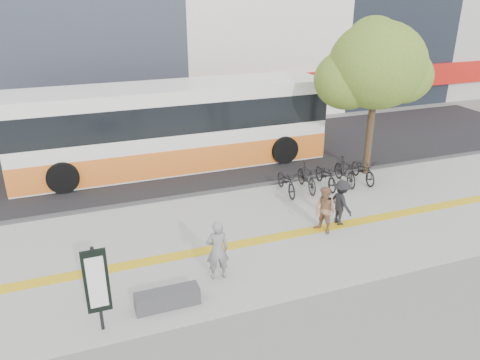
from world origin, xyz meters
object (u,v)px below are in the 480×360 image
object	(u,v)px
signboard	(97,283)
bus	(173,129)
bench	(167,299)
pedestrian_dark	(341,203)
seated_woman	(217,250)
pedestrian_tan	(325,210)
street_tree	(375,67)

from	to	relation	value
signboard	bus	world-z (taller)	bus
bench	signboard	xyz separation A→B (m)	(-1.60, -0.31, 1.06)
pedestrian_dark	bus	bearing A→B (deg)	22.72
signboard	seated_woman	size ratio (longest dim) A/B	1.28
bench	signboard	size ratio (longest dim) A/B	0.73
signboard	pedestrian_tan	xyz separation A→B (m)	(7.14, 2.30, -0.51)
bench	street_tree	size ratio (longest dim) A/B	0.25
street_tree	seated_woman	distance (m)	10.40
signboard	bus	distance (m)	10.79
bench	signboard	world-z (taller)	signboard
signboard	street_tree	xyz separation A→B (m)	(11.38, 6.33, 3.15)
seated_woman	pedestrian_tan	distance (m)	4.17
signboard	street_tree	world-z (taller)	street_tree
bench	street_tree	distance (m)	12.23
signboard	pedestrian_dark	xyz separation A→B (m)	(7.94, 2.62, -0.51)
pedestrian_dark	pedestrian_tan	bearing A→B (deg)	106.66
street_tree	seated_woman	world-z (taller)	street_tree
bus	pedestrian_dark	distance (m)	8.41
street_tree	pedestrian_tan	bearing A→B (deg)	-136.46
pedestrian_tan	street_tree	bearing A→B (deg)	111.10
seated_woman	pedestrian_tan	world-z (taller)	seated_woman
bench	pedestrian_dark	xyz separation A→B (m)	(6.34, 2.31, 0.55)
bench	pedestrian_dark	size ratio (longest dim) A/B	1.03
signboard	pedestrian_dark	distance (m)	8.37
pedestrian_dark	seated_woman	bearing A→B (deg)	102.83
street_tree	seated_woman	xyz separation A→B (m)	(-8.23, -5.27, -3.57)
street_tree	seated_woman	bearing A→B (deg)	-147.38
street_tree	bus	bearing A→B (deg)	153.44
pedestrian_dark	street_tree	bearing A→B (deg)	-48.06
seated_woman	signboard	bearing A→B (deg)	24.05
signboard	pedestrian_dark	bearing A→B (deg)	18.25
signboard	pedestrian_dark	world-z (taller)	signboard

